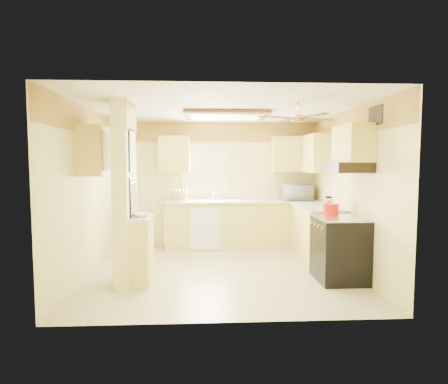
{
  "coord_description": "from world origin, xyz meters",
  "views": [
    {
      "loc": [
        -0.26,
        -5.73,
        1.7
      ],
      "look_at": [
        0.06,
        0.35,
        1.21
      ],
      "focal_mm": 30.0,
      "sensor_mm": 36.0,
      "label": 1
    }
  ],
  "objects": [
    {
      "name": "upper_cab_left_wall",
      "position": [
        -1.82,
        -0.25,
        1.85
      ],
      "size": [
        0.35,
        0.75,
        0.7
      ],
      "primitive_type": "cube",
      "color": "#E8CC5A",
      "rests_on": "wall_left"
    },
    {
      "name": "ceiling_fan",
      "position": [
        1.0,
        -0.7,
        2.29
      ],
      "size": [
        1.15,
        1.15,
        0.26
      ],
      "color": "gold",
      "rests_on": "ceiling"
    },
    {
      "name": "bowl",
      "position": [
        -1.13,
        -0.56,
        0.97
      ],
      "size": [
        0.28,
        0.28,
        0.05
      ],
      "primitive_type": "imported",
      "rotation": [
        0.0,
        0.0,
        0.36
      ],
      "color": "white",
      "rests_on": "ledge_top"
    },
    {
      "name": "upper_cab_right",
      "position": [
        1.82,
        1.25,
        1.85
      ],
      "size": [
        0.35,
        1.0,
        0.7
      ],
      "primitive_type": "cube",
      "color": "#E8CC5A",
      "rests_on": "wall_right"
    },
    {
      "name": "countertop_back",
      "position": [
        0.5,
        1.59,
        0.92
      ],
      "size": [
        3.04,
        0.64,
        0.04
      ],
      "primitive_type": "cube",
      "color": "silver",
      "rests_on": "lower_cabinets_back"
    },
    {
      "name": "stove",
      "position": [
        1.67,
        -0.55,
        0.46
      ],
      "size": [
        0.68,
        0.77,
        0.92
      ],
      "color": "black",
      "rests_on": "floor"
    },
    {
      "name": "window",
      "position": [
        -0.25,
        1.89,
        1.55
      ],
      "size": [
        0.92,
        0.02,
        1.02
      ],
      "color": "white",
      "rests_on": "wall_back"
    },
    {
      "name": "kettle",
      "position": [
        1.69,
        0.02,
        1.04
      ],
      "size": [
        0.14,
        0.14,
        0.22
      ],
      "color": "silver",
      "rests_on": "countertop_right"
    },
    {
      "name": "dishwasher_panel",
      "position": [
        -0.25,
        1.29,
        0.43
      ],
      "size": [
        0.58,
        0.02,
        0.8
      ],
      "primitive_type": "cube",
      "color": "white",
      "rests_on": "lower_cabinets_back"
    },
    {
      "name": "lower_cabinets_right",
      "position": [
        1.7,
        0.6,
        0.45
      ],
      "size": [
        0.6,
        1.4,
        0.9
      ],
      "primitive_type": "cube",
      "color": "#E8CC5A",
      "rests_on": "floor"
    },
    {
      "name": "ceiling",
      "position": [
        0.0,
        0.0,
        2.5
      ],
      "size": [
        4.0,
        4.0,
        0.0
      ],
      "primitive_type": "plane",
      "rotation": [
        3.14,
        0.0,
        0.0
      ],
      "color": "white",
      "rests_on": "wall_back"
    },
    {
      "name": "wall_left",
      "position": [
        -2.0,
        0.0,
        1.25
      ],
      "size": [
        0.0,
        3.8,
        3.8
      ],
      "primitive_type": "plane",
      "rotation": [
        1.57,
        0.0,
        1.57
      ],
      "color": "#ECE090",
      "rests_on": "floor"
    },
    {
      "name": "ceiling_light_panel",
      "position": [
        0.1,
        0.5,
        2.46
      ],
      "size": [
        1.35,
        0.95,
        0.06
      ],
      "color": "brown",
      "rests_on": "ceiling"
    },
    {
      "name": "floor",
      "position": [
        0.0,
        0.0,
        0.0
      ],
      "size": [
        4.0,
        4.0,
        0.0
      ],
      "primitive_type": "plane",
      "color": "#C2B186",
      "rests_on": "ground"
    },
    {
      "name": "wall_back",
      "position": [
        0.0,
        1.9,
        1.25
      ],
      "size": [
        4.0,
        0.0,
        4.0
      ],
      "primitive_type": "plane",
      "rotation": [
        1.57,
        0.0,
        0.0
      ],
      "color": "#ECE090",
      "rests_on": "floor"
    },
    {
      "name": "ledge_top",
      "position": [
        -1.13,
        -0.55,
        0.92
      ],
      "size": [
        0.28,
        0.58,
        0.04
      ],
      "primitive_type": "cube",
      "color": "silver",
      "rests_on": "partition_ledge"
    },
    {
      "name": "partition_column",
      "position": [
        -1.35,
        -0.55,
        1.25
      ],
      "size": [
        0.2,
        0.7,
        2.5
      ],
      "primitive_type": "cube",
      "color": "#ECE090",
      "rests_on": "floor"
    },
    {
      "name": "poster_menu",
      "position": [
        -1.24,
        -0.55,
        1.85
      ],
      "size": [
        0.02,
        0.42,
        0.57
      ],
      "color": "black",
      "rests_on": "partition_column"
    },
    {
      "name": "range_hood",
      "position": [
        1.74,
        -0.55,
        1.62
      ],
      "size": [
        0.5,
        0.76,
        0.14
      ],
      "primitive_type": "cube",
      "color": "black",
      "rests_on": "upper_cab_over_stove"
    },
    {
      "name": "partition_ledge",
      "position": [
        -1.13,
        -0.55,
        0.45
      ],
      "size": [
        0.25,
        0.55,
        0.9
      ],
      "primitive_type": "cube",
      "color": "#E8CC5A",
      "rests_on": "floor"
    },
    {
      "name": "countertop_right",
      "position": [
        1.69,
        0.6,
        0.92
      ],
      "size": [
        0.64,
        1.44,
        0.04
      ],
      "primitive_type": "cube",
      "color": "silver",
      "rests_on": "lower_cabinets_right"
    },
    {
      "name": "microwave",
      "position": [
        1.59,
        1.61,
        1.1
      ],
      "size": [
        0.57,
        0.4,
        0.31
      ],
      "primitive_type": "imported",
      "rotation": [
        0.0,
        0.0,
        3.17
      ],
      "color": "white",
      "rests_on": "countertop_back"
    },
    {
      "name": "upper_cab_back_left",
      "position": [
        -0.85,
        1.72,
        1.85
      ],
      "size": [
        0.6,
        0.35,
        0.7
      ],
      "primitive_type": "cube",
      "color": "#E8CC5A",
      "rests_on": "wall_back"
    },
    {
      "name": "wallpaper_border",
      "position": [
        0.0,
        1.88,
        2.3
      ],
      "size": [
        4.0,
        0.02,
        0.4
      ],
      "primitive_type": "cube",
      "color": "#ECBD45",
      "rests_on": "wall_back"
    },
    {
      "name": "utensil_crock",
      "position": [
        -0.05,
        1.73,
        1.01
      ],
      "size": [
        0.1,
        0.1,
        0.21
      ],
      "color": "white",
      "rests_on": "countertop_back"
    },
    {
      "name": "vent_grate",
      "position": [
        1.98,
        -0.9,
        2.3
      ],
      "size": [
        0.02,
        0.4,
        0.25
      ],
      "primitive_type": "cube",
      "color": "black",
      "rests_on": "wall_right"
    },
    {
      "name": "dutch_oven",
      "position": [
        1.63,
        -0.28,
        1.0
      ],
      "size": [
        0.24,
        0.24,
        0.16
      ],
      "color": "red",
      "rests_on": "stove"
    },
    {
      "name": "dish_rack",
      "position": [
        -0.78,
        1.62,
        1.02
      ],
      "size": [
        0.39,
        0.31,
        0.21
      ],
      "color": "tan",
      "rests_on": "countertop_back"
    },
    {
      "name": "poster_nashville",
      "position": [
        -1.24,
        -0.55,
        1.2
      ],
      "size": [
        0.02,
        0.42,
        0.57
      ],
      "color": "black",
      "rests_on": "partition_column"
    },
    {
      "name": "wall_front",
      "position": [
        0.0,
        -1.9,
        1.25
      ],
      "size": [
        4.0,
        0.0,
        4.0
      ],
      "primitive_type": "plane",
      "rotation": [
        -1.57,
        0.0,
        0.0
      ],
      "color": "#ECE090",
      "rests_on": "floor"
    },
    {
      "name": "upper_cab_over_stove",
      "position": [
        1.82,
        -0.55,
        1.95
      ],
      "size": [
        0.35,
        0.76,
        0.52
      ],
      "primitive_type": "cube",
      "color": "#E8CC5A",
      "rests_on": "wall_right"
    },
    {
      "name": "wall_right",
      "position": [
        2.0,
        0.0,
        1.25
      ],
      "size": [
        0.0,
        3.8,
        3.8
      ],
      "primitive_type": "plane",
      "rotation": [
        1.57,
        0.0,
        -1.57
      ],
      "color": "#ECE090",
      "rests_on": "floor"
    },
    {
      "name": "lower_cabinets_back",
      "position": [
        0.5,
        1.6,
        0.45
      ],
      "size": [
        3.0,
        0.6,
        0.9
      ],
      "primitive_type": "cube",
      "color": "#E8CC5A",
      "rests_on": "floor"
    },
    {
      "name": "upper_cab_back_right",
      "position": [
        1.55,
        1.72,
        1.85
      ],
      "size": [
        0.9,
        0.35,
        0.7
      ],
      "primitive_type": "cube",
      "color": "#E8CC5A",
      "rests_on": "wall_back"
    }
  ]
}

